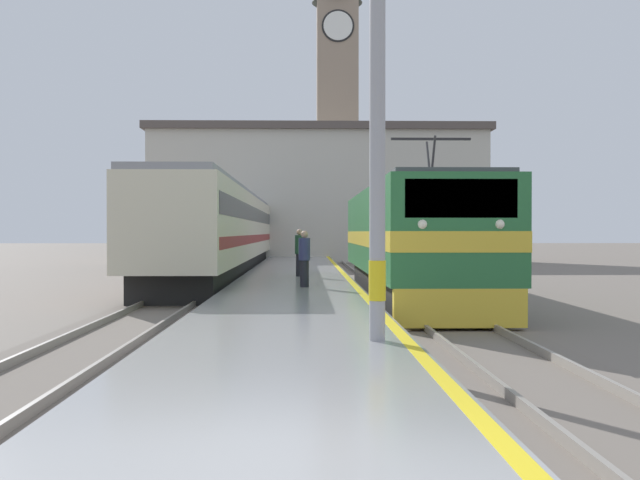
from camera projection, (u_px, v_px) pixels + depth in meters
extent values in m
plane|color=#70665B|center=(298.00, 275.00, 35.37)|extent=(200.00, 200.00, 0.00)
cube|color=#999999|center=(296.00, 277.00, 30.37)|extent=(4.00, 140.00, 0.44)
cube|color=yellow|center=(342.00, 272.00, 30.41)|extent=(0.20, 140.00, 0.00)
cube|color=#70665B|center=(383.00, 282.00, 30.45)|extent=(2.84, 140.00, 0.02)
cube|color=gray|center=(366.00, 280.00, 30.43)|extent=(0.07, 140.00, 0.14)
cube|color=gray|center=(401.00, 280.00, 30.46)|extent=(0.07, 140.00, 0.14)
cube|color=#70665B|center=(212.00, 282.00, 30.30)|extent=(2.83, 140.00, 0.02)
cube|color=gray|center=(194.00, 281.00, 30.29)|extent=(0.07, 140.00, 0.14)
cube|color=gray|center=(230.00, 280.00, 30.32)|extent=(0.07, 140.00, 0.14)
cube|color=black|center=(410.00, 285.00, 22.72)|extent=(2.46, 13.64, 0.90)
cube|color=#286B38|center=(410.00, 231.00, 22.70)|extent=(2.90, 14.83, 2.40)
cube|color=gold|center=(410.00, 239.00, 22.70)|extent=(2.92, 14.85, 0.44)
cube|color=gold|center=(460.00, 308.00, 15.46)|extent=(2.75, 0.30, 0.81)
cube|color=black|center=(461.00, 198.00, 15.34)|extent=(2.32, 0.12, 0.80)
sphere|color=white|center=(422.00, 224.00, 15.29)|extent=(0.20, 0.20, 0.20)
sphere|color=white|center=(500.00, 224.00, 15.32)|extent=(0.20, 0.20, 0.20)
cube|color=#4C4C51|center=(410.00, 189.00, 22.69)|extent=(2.61, 14.08, 0.12)
cylinder|color=#333333|center=(433.00, 157.00, 18.62)|extent=(0.06, 0.63, 1.03)
cylinder|color=#333333|center=(428.00, 160.00, 19.32)|extent=(0.06, 0.63, 1.03)
cube|color=#262626|center=(431.00, 139.00, 18.97)|extent=(2.03, 0.08, 0.06)
cube|color=black|center=(238.00, 260.00, 42.37)|extent=(2.46, 43.55, 0.90)
cube|color=beige|center=(238.00, 228.00, 42.35)|extent=(2.90, 45.37, 2.82)
cube|color=black|center=(238.00, 218.00, 42.35)|extent=(2.92, 44.46, 0.64)
cube|color=maroon|center=(238.00, 237.00, 42.36)|extent=(2.92, 44.46, 0.36)
cube|color=gray|center=(238.00, 201.00, 42.34)|extent=(2.67, 45.37, 0.20)
cylinder|color=#9E9EA3|center=(377.00, 102.00, 11.13)|extent=(0.24, 0.24, 7.11)
cylinder|color=yellow|center=(377.00, 280.00, 11.16)|extent=(0.26, 0.26, 0.60)
cylinder|color=#23232D|center=(304.00, 274.00, 22.00)|extent=(0.26, 0.26, 0.79)
cylinder|color=navy|center=(304.00, 249.00, 21.99)|extent=(0.34, 0.34, 0.66)
sphere|color=tan|center=(304.00, 234.00, 21.98)|extent=(0.21, 0.21, 0.21)
cylinder|color=#23232D|center=(299.00, 265.00, 27.24)|extent=(0.26, 0.26, 0.82)
cylinder|color=#234C33|center=(299.00, 245.00, 27.23)|extent=(0.34, 0.34, 0.68)
sphere|color=tan|center=(299.00, 232.00, 27.22)|extent=(0.22, 0.22, 0.22)
cube|color=gray|center=(337.00, 130.00, 63.52)|extent=(3.42, 3.42, 21.49)
cylinder|color=black|center=(338.00, 26.00, 61.70)|extent=(2.70, 0.06, 2.70)
cylinder|color=white|center=(338.00, 26.00, 61.67)|extent=(2.40, 0.10, 2.40)
cube|color=beige|center=(318.00, 198.00, 52.47)|extent=(22.73, 6.59, 8.84)
cube|color=#564C47|center=(318.00, 132.00, 52.42)|extent=(23.33, 7.19, 0.50)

